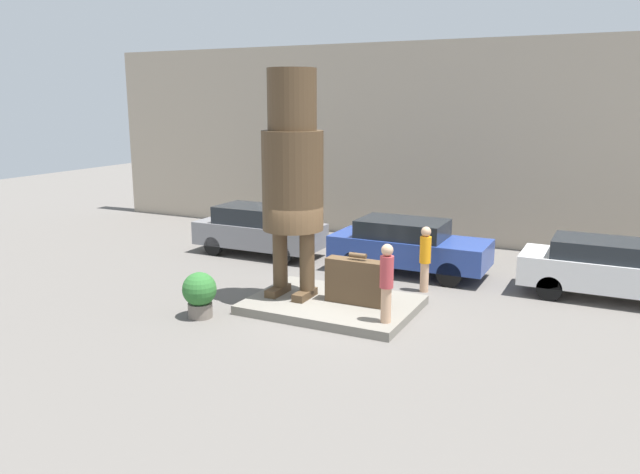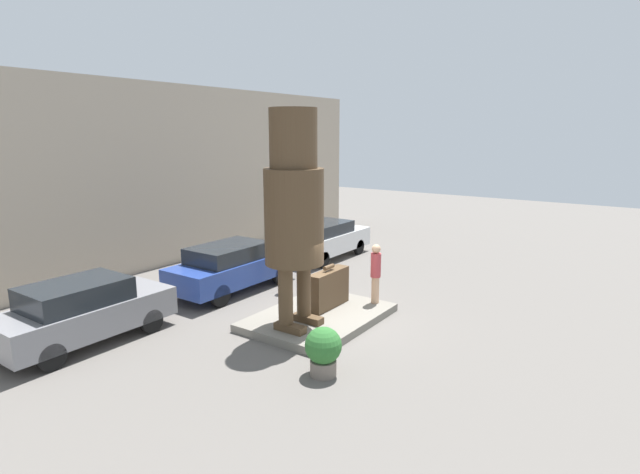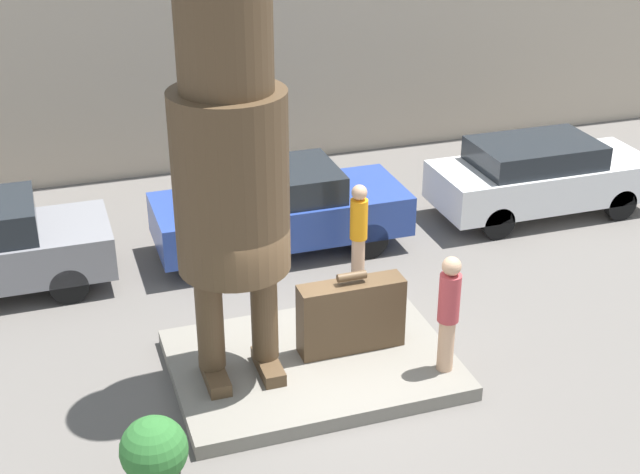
# 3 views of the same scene
# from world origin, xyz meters

# --- Properties ---
(ground_plane) EXTENTS (60.00, 60.00, 0.00)m
(ground_plane) POSITION_xyz_m (0.00, 0.00, 0.00)
(ground_plane) COLOR #605B56
(pedestal) EXTENTS (4.02, 2.90, 0.22)m
(pedestal) POSITION_xyz_m (0.00, 0.00, 0.11)
(pedestal) COLOR slate
(pedestal) RESTS_ON ground_plane
(building_backdrop) EXTENTS (28.00, 0.60, 7.04)m
(building_backdrop) POSITION_xyz_m (0.00, 8.66, 3.52)
(building_backdrop) COLOR tan
(building_backdrop) RESTS_ON ground_plane
(statue_figure) EXTENTS (1.50, 1.50, 5.55)m
(statue_figure) POSITION_xyz_m (-1.08, -0.00, 3.47)
(statue_figure) COLOR #4C3823
(statue_figure) RESTS_ON pedestal
(giant_suitcase) EXTENTS (1.56, 0.41, 1.25)m
(giant_suitcase) POSITION_xyz_m (0.62, 0.09, 0.77)
(giant_suitcase) COLOR #4C3823
(giant_suitcase) RESTS_ON pedestal
(tourist) EXTENTS (0.30, 0.30, 1.78)m
(tourist) POSITION_xyz_m (1.70, -0.85, 1.19)
(tourist) COLOR tan
(tourist) RESTS_ON pedestal
(parked_car_grey) EXTENTS (4.24, 1.74, 1.62)m
(parked_car_grey) POSITION_xyz_m (-4.57, 3.94, 0.85)
(parked_car_grey) COLOR gray
(parked_car_grey) RESTS_ON ground_plane
(parked_car_blue) EXTENTS (4.59, 1.81, 1.60)m
(parked_car_blue) POSITION_xyz_m (0.61, 3.92, 0.86)
(parked_car_blue) COLOR #284293
(parked_car_blue) RESTS_ON ground_plane
(parked_car_white) EXTENTS (4.39, 1.74, 1.55)m
(parked_car_white) POSITION_xyz_m (6.01, 3.87, 0.82)
(parked_car_white) COLOR silver
(parked_car_white) RESTS_ON ground_plane
(planter_pot) EXTENTS (0.81, 0.81, 1.10)m
(planter_pot) POSITION_xyz_m (-2.56, -1.91, 0.60)
(planter_pot) COLOR #70665B
(planter_pot) RESTS_ON ground_plane
(worker_hivis) EXTENTS (0.30, 0.30, 1.78)m
(worker_hivis) POSITION_xyz_m (1.60, 2.38, 0.97)
(worker_hivis) COLOR tan
(worker_hivis) RESTS_ON ground_plane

